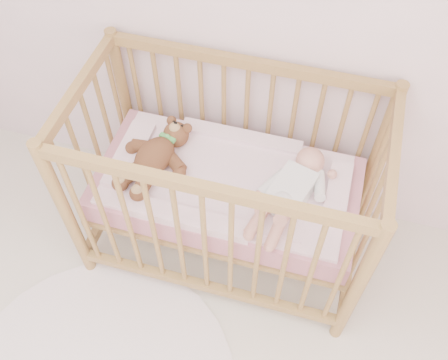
% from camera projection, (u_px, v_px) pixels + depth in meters
% --- Properties ---
extents(crib, '(1.36, 0.76, 1.00)m').
position_uv_depth(crib, '(227.00, 187.00, 2.34)').
color(crib, '#A07744').
rests_on(crib, floor).
extents(mattress, '(1.22, 0.62, 0.13)m').
position_uv_depth(mattress, '(227.00, 189.00, 2.36)').
color(mattress, '#CD8092').
rests_on(mattress, crib).
extents(blanket, '(1.10, 0.58, 0.06)m').
position_uv_depth(blanket, '(227.00, 179.00, 2.30)').
color(blanket, '#F7AABF').
rests_on(blanket, mattress).
extents(baby, '(0.44, 0.65, 0.14)m').
position_uv_depth(baby, '(292.00, 188.00, 2.18)').
color(baby, white).
rests_on(baby, blanket).
extents(teddy_bear, '(0.47, 0.57, 0.14)m').
position_uv_depth(teddy_bear, '(154.00, 155.00, 2.27)').
color(teddy_bear, brown).
rests_on(teddy_bear, blanket).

